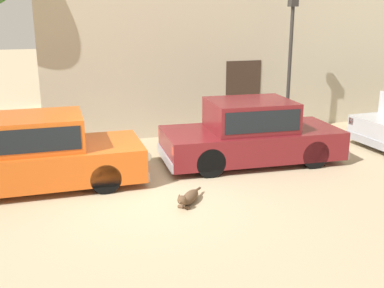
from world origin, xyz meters
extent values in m
plane|color=tan|center=(0.00, 0.00, 0.00)|extent=(80.00, 80.00, 0.00)
cube|color=#D15619|center=(-2.04, 1.15, 0.49)|extent=(4.24, 1.81, 0.68)
cube|color=#D15619|center=(-2.08, 1.15, 1.16)|extent=(1.96, 1.53, 0.66)
cube|color=black|center=(-2.08, 1.15, 1.17)|extent=(1.81, 1.56, 0.46)
cube|color=#999BA0|center=(0.05, 1.12, 0.26)|extent=(0.14, 1.72, 0.20)
sphere|color=silver|center=(0.09, 1.81, 0.65)|extent=(0.20, 0.20, 0.20)
sphere|color=silver|center=(0.07, 0.42, 0.65)|extent=(0.20, 0.20, 0.20)
cylinder|color=black|center=(-0.76, 1.91, 0.31)|extent=(0.61, 0.21, 0.61)
cylinder|color=black|center=(-0.78, 0.35, 0.31)|extent=(0.61, 0.21, 0.61)
cube|color=maroon|center=(2.79, 1.32, 0.48)|extent=(4.24, 2.05, 0.65)
cube|color=maroon|center=(2.75, 1.32, 1.15)|extent=(2.00, 1.67, 0.69)
cube|color=black|center=(2.75, 1.32, 1.16)|extent=(1.84, 1.68, 0.48)
cube|color=#999BA0|center=(4.84, 1.20, 0.26)|extent=(0.23, 1.78, 0.20)
cube|color=#999BA0|center=(0.74, 1.44, 0.26)|extent=(0.23, 1.78, 0.20)
sphere|color=silver|center=(4.91, 1.92, 0.62)|extent=(0.20, 0.20, 0.20)
sphere|color=silver|center=(4.83, 0.47, 0.62)|extent=(0.20, 0.20, 0.20)
cube|color=red|center=(0.79, 2.23, 0.64)|extent=(0.05, 0.18, 0.18)
cube|color=red|center=(0.70, 0.66, 0.64)|extent=(0.05, 0.18, 0.18)
cylinder|color=black|center=(4.08, 2.05, 0.33)|extent=(0.67, 0.24, 0.66)
cylinder|color=black|center=(3.98, 0.44, 0.33)|extent=(0.67, 0.24, 0.66)
cylinder|color=black|center=(1.60, 2.20, 0.33)|extent=(0.67, 0.24, 0.66)
cylinder|color=black|center=(1.50, 0.59, 0.33)|extent=(0.67, 0.24, 0.66)
cube|color=#999BA0|center=(6.07, 1.13, 0.26)|extent=(0.20, 1.80, 0.20)
cube|color=red|center=(6.04, 1.93, 0.63)|extent=(0.05, 0.18, 0.18)
cylinder|color=black|center=(6.88, 1.98, 0.34)|extent=(0.68, 0.23, 0.68)
cube|color=#BCB299|center=(6.28, 7.25, 3.58)|extent=(16.39, 6.15, 7.15)
cube|color=#38281E|center=(3.82, 4.17, 1.05)|extent=(1.10, 0.02, 2.10)
cylinder|color=brown|center=(0.52, -0.91, 0.03)|extent=(0.12, 0.11, 0.06)
cylinder|color=brown|center=(0.42, -0.82, 0.03)|extent=(0.12, 0.11, 0.06)
ellipsoid|color=brown|center=(0.65, -0.64, 0.11)|extent=(0.58, 0.64, 0.22)
sphere|color=brown|center=(0.41, -0.94, 0.21)|extent=(0.17, 0.17, 0.17)
cone|color=brown|center=(0.35, -1.00, 0.19)|extent=(0.13, 0.13, 0.09)
cone|color=brown|center=(0.45, -0.97, 0.28)|extent=(0.08, 0.08, 0.08)
cone|color=brown|center=(0.37, -0.90, 0.28)|extent=(0.08, 0.08, 0.08)
cylinder|color=brown|center=(0.91, -0.33, 0.13)|extent=(0.18, 0.21, 0.07)
cylinder|color=#2D2B28|center=(4.78, 3.20, 1.80)|extent=(0.10, 0.10, 3.61)
cube|color=#2D2B28|center=(4.78, 3.20, 3.75)|extent=(0.22, 0.22, 0.28)
sphere|color=silver|center=(4.78, 3.20, 3.75)|extent=(0.18, 0.18, 0.18)
camera|label=1|loc=(-1.75, -8.33, 3.46)|focal=43.16mm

